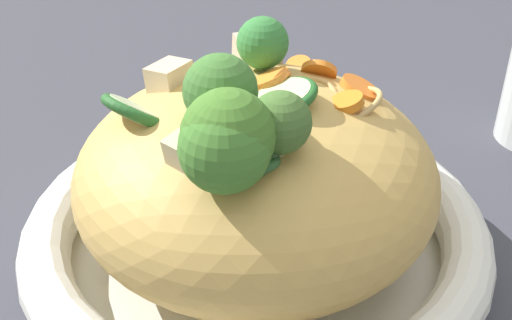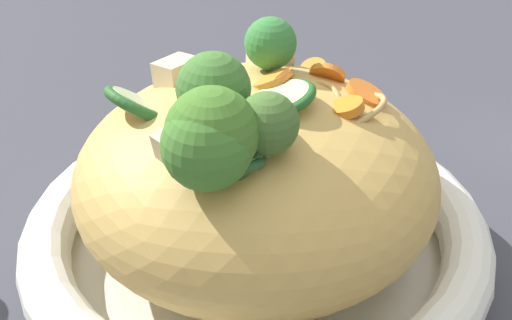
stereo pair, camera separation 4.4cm
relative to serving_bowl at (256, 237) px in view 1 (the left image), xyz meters
name	(u,v)px [view 1 (the left image)]	position (x,y,z in m)	size (l,w,h in m)	color
ground_plane	(256,265)	(0.00, 0.00, -0.03)	(3.00, 3.00, 0.00)	#3B3C45
serving_bowl	(256,237)	(0.00, 0.00, 0.00)	(0.33, 0.33, 0.05)	white
noodle_heap	(256,175)	(0.00, 0.00, 0.05)	(0.24, 0.24, 0.13)	tan
broccoli_florets	(236,118)	(0.05, 0.02, 0.13)	(0.17, 0.11, 0.07)	#97C36F
carrot_coins	(312,82)	(-0.04, 0.02, 0.11)	(0.11, 0.10, 0.04)	orange
zucchini_slices	(219,126)	(0.04, 0.00, 0.11)	(0.12, 0.15, 0.04)	beige
chicken_chunks	(222,84)	(-0.01, -0.03, 0.11)	(0.18, 0.10, 0.03)	beige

